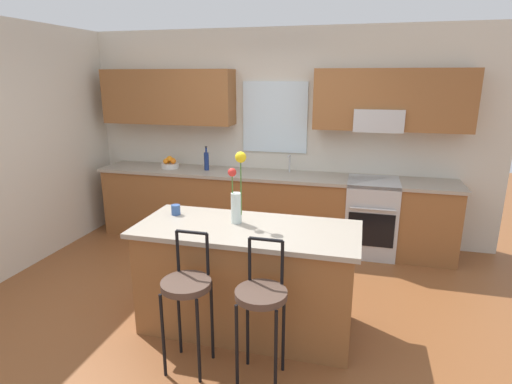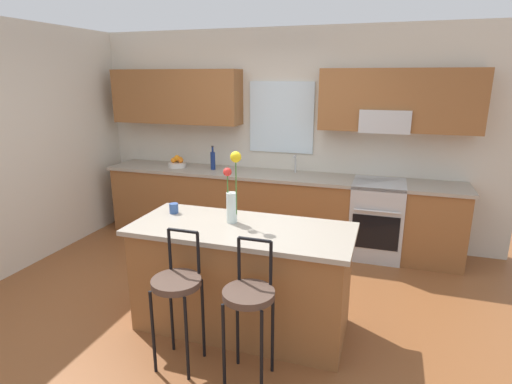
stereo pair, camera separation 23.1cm
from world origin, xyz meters
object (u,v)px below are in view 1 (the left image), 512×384
at_px(bar_stool_near, 187,290).
at_px(bottle_olive_oil, 206,161).
at_px(kitchen_island, 247,277).
at_px(flower_vase, 237,193).
at_px(oven_range, 371,217).
at_px(mug_ceramic, 176,210).
at_px(fruit_bowl_oranges, 170,164).
at_px(bar_stool_middle, 261,300).

height_order(bar_stool_near, bottle_olive_oil, bottle_olive_oil).
distance_m(kitchen_island, flower_vase, 0.73).
relative_size(oven_range, bar_stool_near, 0.88).
bearing_deg(flower_vase, mug_ceramic, 173.25).
distance_m(flower_vase, mug_ceramic, 0.64).
xyz_separation_m(kitchen_island, bottle_olive_oil, (-1.09, 1.92, 0.58)).
relative_size(oven_range, fruit_bowl_oranges, 3.83).
xyz_separation_m(oven_range, bar_stool_middle, (-0.76, -2.51, 0.18)).
bearing_deg(fruit_bowl_oranges, bottle_olive_oil, -0.57).
distance_m(bar_stool_middle, flower_vase, 0.96).
bearing_deg(bottle_olive_oil, flower_vase, -61.88).
height_order(bar_stool_near, bar_stool_middle, same).
bearing_deg(fruit_bowl_oranges, oven_range, -0.65).
relative_size(kitchen_island, mug_ceramic, 20.41).
relative_size(oven_range, flower_vase, 1.51).
distance_m(kitchen_island, bottle_olive_oil, 2.29).
height_order(oven_range, bar_stool_near, bar_stool_near).
distance_m(oven_range, bar_stool_middle, 2.63).
distance_m(bar_stool_middle, bottle_olive_oil, 2.91).
bearing_deg(bottle_olive_oil, oven_range, -0.66).
xyz_separation_m(bar_stool_near, fruit_bowl_oranges, (-1.35, 2.54, 0.34)).
bearing_deg(kitchen_island, bar_stool_middle, -65.88).
bearing_deg(oven_range, mug_ceramic, -134.68).
relative_size(kitchen_island, fruit_bowl_oranges, 7.65).
xyz_separation_m(flower_vase, mug_ceramic, (-0.59, 0.07, -0.22)).
xyz_separation_m(kitchen_island, mug_ceramic, (-0.70, 0.14, 0.50)).
bearing_deg(mug_ceramic, bottle_olive_oil, 102.49).
bearing_deg(kitchen_island, bottle_olive_oil, 119.61).
distance_m(bar_stool_near, bar_stool_middle, 0.55).
bearing_deg(oven_range, bar_stool_near, -117.53).
height_order(kitchen_island, fruit_bowl_oranges, fruit_bowl_oranges).
bearing_deg(mug_ceramic, bar_stool_middle, -37.94).
bearing_deg(fruit_bowl_oranges, mug_ceramic, -62.62).
relative_size(bar_stool_middle, mug_ceramic, 11.58).
bearing_deg(bottle_olive_oil, fruit_bowl_oranges, 179.43).
bearing_deg(mug_ceramic, bar_stool_near, -60.84).
xyz_separation_m(kitchen_island, bar_stool_middle, (0.27, -0.61, 0.17)).
xyz_separation_m(bar_stool_near, bottle_olive_oil, (-0.82, 2.54, 0.41)).
height_order(mug_ceramic, fruit_bowl_oranges, fruit_bowl_oranges).
bearing_deg(mug_ceramic, flower_vase, -6.75).
xyz_separation_m(mug_ceramic, bottle_olive_oil, (-0.39, 1.78, 0.08)).
bearing_deg(bottle_olive_oil, bar_stool_near, -72.14).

